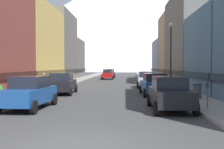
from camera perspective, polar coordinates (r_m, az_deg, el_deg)
ground_plane at (r=8.46m, az=-7.40°, el=-14.27°), size 400.00×400.00×0.00m
sidewalk_left at (r=43.74m, az=-7.52°, el=-1.27°), size 2.50×100.00×0.15m
sidewalk_right at (r=43.34m, az=8.98°, el=-1.31°), size 2.50×100.00×0.15m
storefront_left_2 at (r=36.89m, az=-18.15°, el=5.37°), size 8.48×12.88×9.82m
storefront_left_3 at (r=48.79m, az=-13.72°, el=5.33°), size 9.75×11.42×11.28m
storefront_left_4 at (r=59.08m, az=-10.72°, el=3.07°), size 9.60×9.80×7.85m
storefront_right_2 at (r=37.33m, az=16.91°, el=6.55°), size 6.49×13.73×11.43m
storefront_right_3 at (r=48.20m, az=14.13°, el=5.07°), size 7.36×8.30×10.78m
storefront_right_4 at (r=57.87m, az=12.34°, el=2.96°), size 7.73×10.63×7.57m
car_left_0 at (r=15.90m, az=-16.61°, el=-3.52°), size 2.25×4.49×1.78m
car_left_1 at (r=23.64m, az=-10.18°, el=-1.79°), size 2.23×4.47×1.78m
car_right_0 at (r=15.04m, az=11.71°, el=-3.78°), size 2.11×4.42×1.78m
car_right_1 at (r=22.59m, az=8.64°, el=-1.94°), size 2.21×4.47×1.78m
car_right_2 at (r=30.29m, az=7.08°, el=-1.02°), size 2.14×4.44×1.78m
car_driving_0 at (r=58.26m, az=-0.39°, el=0.29°), size 2.06×4.40×1.78m
car_driving_1 at (r=50.05m, az=-0.88°, el=0.06°), size 2.06×4.40×1.78m
parking_meter_near at (r=15.42m, az=18.92°, el=-3.27°), size 0.14×0.10×1.33m
trash_bin_right at (r=19.81m, az=17.01°, el=-3.25°), size 0.59×0.59×0.98m
potted_plant_0 at (r=28.95m, az=-14.34°, el=-1.68°), size 0.64×0.64×0.88m
potted_plant_1 at (r=22.28m, az=-19.64°, el=-2.61°), size 0.60×0.60×0.93m
pedestrian_1 at (r=27.30m, az=-13.74°, el=-1.44°), size 0.36×0.36×1.55m
streetlamp_right at (r=24.31m, az=11.94°, el=5.57°), size 0.36×0.36×5.86m
mountain_backdrop at (r=273.37m, az=6.90°, el=12.21°), size 322.94×322.94×104.63m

